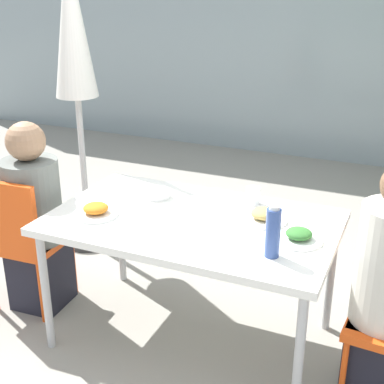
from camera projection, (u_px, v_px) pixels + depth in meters
ground_plane at (192, 336)px, 3.02m from camera, size 24.00×24.00×0.00m
building_facade at (332, 19)px, 5.54m from camera, size 10.00×0.20×3.00m
dining_table at (192, 228)px, 2.77m from camera, size 1.47×0.89×0.73m
chair_left at (21, 234)px, 3.11m from camera, size 0.42×0.42×0.86m
person_left at (35, 222)px, 3.14m from camera, size 0.33×0.33×1.16m
closed_umbrella at (73, 42)px, 3.55m from camera, size 0.36×0.36×2.13m
plate_0 at (96, 211)px, 2.79m from camera, size 0.24×0.24×0.07m
plate_1 at (299, 236)px, 2.51m from camera, size 0.23×0.23×0.06m
plate_2 at (264, 216)px, 2.72m from camera, size 0.24×0.24×0.07m
bottle at (273, 232)px, 2.34m from camera, size 0.07×0.07×0.25m
drinking_cup at (253, 196)px, 2.92m from camera, size 0.08×0.08×0.09m
salad_bowl at (157, 194)px, 3.02m from camera, size 0.14×0.14×0.05m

